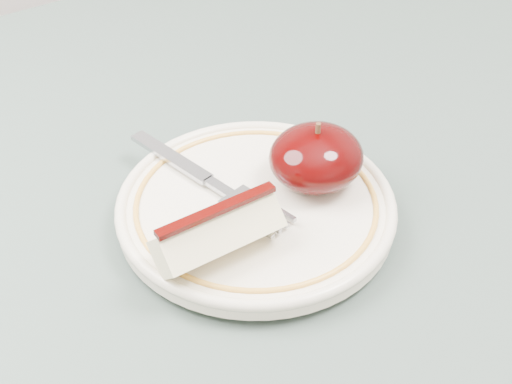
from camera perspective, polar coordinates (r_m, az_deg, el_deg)
table at (r=0.63m, az=3.81°, el=-6.50°), size 0.90×0.90×0.75m
plate at (r=0.54m, az=0.00°, el=-1.15°), size 0.21×0.21×0.02m
apple_half at (r=0.54m, az=4.83°, el=2.79°), size 0.07×0.07×0.05m
apple_wedge at (r=0.48m, az=-3.07°, el=-3.28°), size 0.09×0.04×0.04m
fork at (r=0.55m, az=-3.78°, el=0.90°), size 0.05×0.17×0.00m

